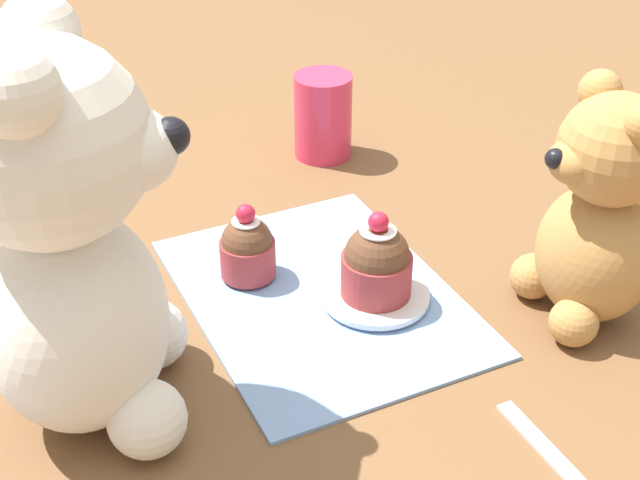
{
  "coord_description": "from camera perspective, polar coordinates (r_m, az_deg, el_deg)",
  "views": [
    {
      "loc": [
        -0.53,
        0.26,
        0.43
      ],
      "look_at": [
        0.0,
        0.0,
        0.06
      ],
      "focal_mm": 50.0,
      "sensor_mm": 36.0,
      "label": 1
    }
  ],
  "objects": [
    {
      "name": "cupcake_near_cream_bear",
      "position": [
        0.74,
        -4.67,
        -0.53
      ],
      "size": [
        0.05,
        0.05,
        0.07
      ],
      "color": "#993333",
      "rests_on": "knitted_placemat"
    },
    {
      "name": "saucer_plate",
      "position": [
        0.72,
        3.57,
        -3.53
      ],
      "size": [
        0.09,
        0.09,
        0.01
      ],
      "primitive_type": "cylinder",
      "color": "silver",
      "rests_on": "knitted_placemat"
    },
    {
      "name": "juice_glass",
      "position": [
        0.93,
        0.19,
        7.95
      ],
      "size": [
        0.06,
        0.06,
        0.09
      ],
      "primitive_type": "cylinder",
      "color": "#DB3356",
      "rests_on": "ground_plane"
    },
    {
      "name": "teaspoon",
      "position": [
        0.61,
        14.98,
        -13.45
      ],
      "size": [
        0.12,
        0.01,
        0.01
      ],
      "primitive_type": "cube",
      "rotation": [
        0.0,
        0.0,
        0.0
      ],
      "color": "silver",
      "rests_on": "ground_plane"
    },
    {
      "name": "cupcake_near_tan_bear",
      "position": [
        0.7,
        3.65,
        -1.54
      ],
      "size": [
        0.06,
        0.06,
        0.07
      ],
      "color": "#993333",
      "rests_on": "saucer_plate"
    },
    {
      "name": "ground_plane",
      "position": [
        0.73,
        0.0,
        -3.69
      ],
      "size": [
        4.0,
        4.0,
        0.0
      ],
      "primitive_type": "plane",
      "color": "brown"
    },
    {
      "name": "teddy_bear_tan",
      "position": [
        0.7,
        17.41,
        1.55
      ],
      "size": [
        0.11,
        0.11,
        0.19
      ],
      "rotation": [
        0.0,
        0.0,
        2.99
      ],
      "color": "#B78447",
      "rests_on": "ground_plane"
    },
    {
      "name": "teddy_bear_cream",
      "position": [
        0.57,
        -15.79,
        -0.19
      ],
      "size": [
        0.17,
        0.16,
        0.28
      ],
      "rotation": [
        0.0,
        0.0,
        -0.33
      ],
      "color": "silver",
      "rests_on": "ground_plane"
    },
    {
      "name": "knitted_placemat",
      "position": [
        0.73,
        0.0,
        -3.5
      ],
      "size": [
        0.27,
        0.2,
        0.01
      ],
      "primitive_type": "cube",
      "color": "#7A9ED1",
      "rests_on": "ground_plane"
    }
  ]
}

